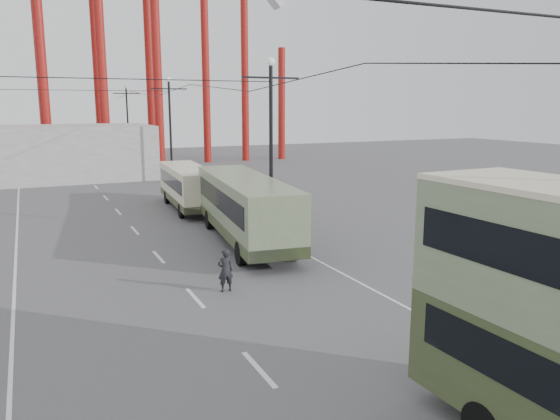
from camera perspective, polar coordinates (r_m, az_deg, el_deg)
name	(u,v)px	position (r m, az deg, el deg)	size (l,w,h in m)	color
road_markings	(146,239)	(29.46, -13.87, -2.97)	(12.52, 120.00, 0.01)	silver
lamp_post_mid	(271,148)	(29.02, -0.95, 6.49)	(3.20, 0.44, 9.32)	black
lamp_post_far	(170,131)	(49.90, -11.38, 8.15)	(3.20, 0.44, 9.32)	black
lamp_post_distant	(128,123)	(71.45, -15.62, 8.74)	(3.20, 0.44, 9.32)	black
fairground_shed	(29,154)	(55.62, -24.78, 5.38)	(22.00, 10.00, 5.00)	gray
single_decker_green	(245,206)	(27.72, -3.70, 0.42)	(4.14, 12.01, 3.33)	#657555
single_decker_cream	(188,185)	(37.17, -9.62, 2.54)	(2.96, 9.26, 2.84)	beige
pedestrian	(225,270)	(20.67, -5.73, -6.28)	(0.60, 0.40, 1.66)	black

